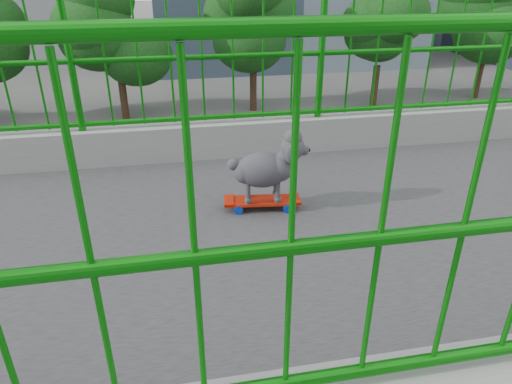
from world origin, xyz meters
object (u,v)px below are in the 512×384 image
object	(u,v)px
poodle	(267,167)
car_3	(178,172)
car_7	(12,221)
skateboard	(262,202)
car_0	(283,321)
car_5	(495,290)
car_6	(260,250)

from	to	relation	value
poodle	car_3	world-z (taller)	poodle
car_3	car_7	bearing A→B (deg)	119.44
skateboard	poodle	bearing A→B (deg)	90.00
car_0	car_5	size ratio (longest dim) A/B	0.84
skateboard	car_3	world-z (taller)	skateboard
car_0	car_5	bearing A→B (deg)	90.00
car_3	car_6	bearing A→B (deg)	-160.46
skateboard	car_7	size ratio (longest dim) A/B	0.11
car_3	car_6	size ratio (longest dim) A/B	0.97
poodle	car_0	xyz separation A→B (m)	(-5.65, 1.68, -6.65)
car_5	car_7	distance (m)	15.10
car_0	car_3	world-z (taller)	car_3
skateboard	poodle	xyz separation A→B (m)	(0.00, 0.03, 0.26)
poodle	car_5	world-z (taller)	poodle
car_0	car_7	xyz separation A→B (m)	(-6.40, -7.88, 0.06)
car_0	car_6	distance (m)	3.20
car_5	skateboard	bearing A→B (deg)	-53.07
poodle	car_7	bearing A→B (deg)	-145.84
skateboard	car_6	xyz separation A→B (m)	(-8.84, 1.77, -6.40)
poodle	car_7	distance (m)	15.07
car_3	car_5	distance (m)	12.50
car_0	car_7	size ratio (longest dim) A/B	0.78
car_0	car_5	world-z (taller)	car_5
poodle	car_0	bearing A→B (deg)	170.39
skateboard	car_3	bearing A→B (deg)	-171.19
car_3	car_6	distance (m)	6.79
skateboard	car_6	bearing A→B (deg)	175.61
car_5	car_0	bearing A→B (deg)	-90.00
car_6	car_0	bearing A→B (deg)	-1.16
poodle	car_0	distance (m)	8.88
skateboard	car_7	distance (m)	14.94
car_0	car_7	bearing A→B (deg)	-129.09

